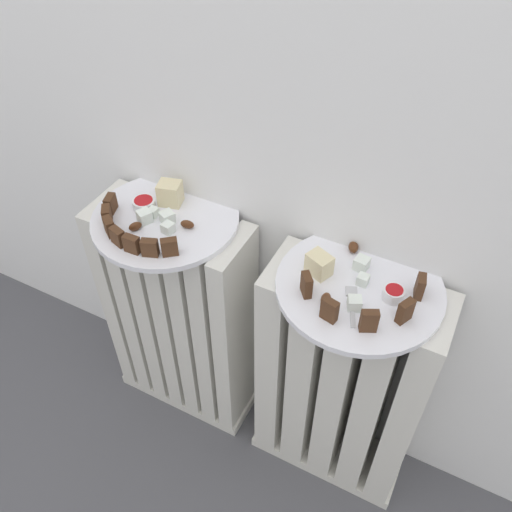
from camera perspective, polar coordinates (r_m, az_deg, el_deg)
The scene contains 32 objects.
radiator_left at distance 1.32m, azimuth -8.00°, elevation -6.68°, with size 0.36×0.15×0.61m.
radiator_right at distance 1.21m, azimuth 8.91°, elevation -13.54°, with size 0.36×0.15×0.61m.
plate_left at distance 1.09m, azimuth -9.62°, elevation 3.94°, with size 0.30×0.30×0.01m, color white.
plate_right at distance 0.96m, azimuth 10.96°, elevation -3.28°, with size 0.30×0.30×0.01m, color white.
dark_cake_slice_left_0 at distance 1.12m, azimuth -15.24°, elevation 5.40°, with size 0.03×0.02×0.04m, color #472B19.
dark_cake_slice_left_1 at distance 1.09m, azimuth -15.61°, elevation 4.21°, with size 0.03×0.02×0.04m, color #472B19.
dark_cake_slice_left_2 at distance 1.06m, azimuth -15.37°, elevation 3.04°, with size 0.03×0.02×0.04m, color #472B19.
dark_cake_slice_left_3 at distance 1.03m, azimuth -14.52°, elevation 2.00°, with size 0.03×0.02×0.04m, color #472B19.
dark_cake_slice_left_4 at distance 1.01m, azimuth -13.10°, elevation 1.24°, with size 0.03×0.02×0.04m, color #472B19.
dark_cake_slice_left_5 at distance 1.00m, azimuth -11.25°, elevation 0.87°, with size 0.03×0.02×0.04m, color #472B19.
dark_cake_slice_left_6 at distance 0.99m, azimuth -9.21°, elevation 0.95°, with size 0.03×0.02×0.04m, color #472B19.
marble_cake_slice_left_0 at distance 1.11m, azimuth -9.14°, elevation 6.62°, with size 0.05×0.04×0.05m, color beige.
turkish_delight_left_0 at distance 1.07m, azimuth -9.44°, elevation 4.07°, with size 0.02×0.02×0.02m, color white.
turkish_delight_left_1 at distance 1.09m, azimuth -10.89°, elevation 4.61°, with size 0.02×0.02×0.02m, color white.
turkish_delight_left_2 at distance 1.05m, azimuth -9.36°, elevation 2.96°, with size 0.02×0.02×0.02m, color white.
turkish_delight_left_3 at distance 1.08m, azimuth -11.81°, elevation 4.14°, with size 0.03×0.03×0.03m, color white.
medjool_date_left_0 at distance 1.06m, azimuth -12.74°, elevation 3.10°, with size 0.03×0.01×0.02m, color #4C2814.
medjool_date_left_1 at distance 1.05m, azimuth -7.33°, elevation 3.37°, with size 0.03×0.01×0.02m, color #4C2814.
jam_bowl_left at distance 1.11m, azimuth -11.86°, elevation 5.50°, with size 0.05×0.05×0.02m.
dark_cake_slice_right_0 at distance 0.91m, azimuth 5.40°, elevation -3.08°, with size 0.03×0.01×0.04m, color #472B19.
dark_cake_slice_right_1 at distance 0.88m, azimuth 7.84°, elevation -5.73°, with size 0.03×0.01×0.04m, color #472B19.
dark_cake_slice_right_2 at distance 0.88m, azimuth 11.96°, elevation -6.79°, with size 0.03×0.01×0.04m, color #472B19.
dark_cake_slice_right_3 at distance 0.90m, azimuth 15.62°, elevation -5.69°, with size 0.03×0.01×0.04m, color #472B19.
dark_cake_slice_right_4 at distance 0.95m, azimuth 17.07°, elevation -3.14°, with size 0.03×0.01×0.04m, color #472B19.
marble_cake_slice_right_0 at distance 0.95m, azimuth 6.75°, elevation -0.90°, with size 0.04×0.03×0.04m, color beige.
turkish_delight_right_0 at distance 0.95m, azimuth 11.33°, elevation -2.50°, with size 0.02×0.02×0.02m, color white.
turkish_delight_right_1 at distance 0.91m, azimuth 10.46°, elevation -4.97°, with size 0.02×0.02×0.02m, color white.
turkish_delight_right_2 at distance 0.98m, azimuth 11.19°, elevation -0.81°, with size 0.02×0.02×0.02m, color white.
medjool_date_right_0 at distance 0.91m, azimuth 7.44°, elevation -4.57°, with size 0.03×0.02×0.01m, color #4C2814.
medjool_date_right_1 at distance 1.01m, azimuth 10.35°, elevation 0.95°, with size 0.03×0.02×0.02m, color #4C2814.
jam_bowl_right at distance 0.94m, azimuth 14.45°, elevation -3.88°, with size 0.04×0.04×0.02m.
fork at distance 0.92m, azimuth 10.20°, elevation -4.93°, with size 0.05×0.09×0.00m.
Camera 1 is at (0.33, -0.37, 1.32)m, focal length 37.53 mm.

